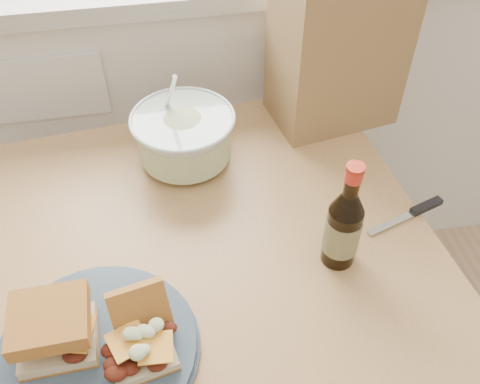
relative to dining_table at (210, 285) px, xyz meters
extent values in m
cube|color=white|center=(0.06, 0.79, -0.14)|extent=(2.40, 0.60, 0.90)
cube|color=tan|center=(0.00, 0.00, 0.08)|extent=(0.91, 0.91, 0.04)
cube|color=tan|center=(-0.40, 0.33, -0.26)|extent=(0.06, 0.06, 0.66)
cube|color=tan|center=(0.33, 0.40, -0.26)|extent=(0.06, 0.06, 0.66)
cylinder|color=#3C4E61|center=(-0.19, -0.16, 0.11)|extent=(0.30, 0.30, 0.02)
cube|color=beige|center=(-0.25, -0.15, 0.13)|extent=(0.12, 0.11, 0.02)
cube|color=#FFA633|center=(-0.25, -0.15, 0.17)|extent=(0.07, 0.07, 0.00)
cube|color=#B0662E|center=(-0.25, -0.15, 0.19)|extent=(0.12, 0.11, 0.03)
cube|color=beige|center=(-0.12, -0.19, 0.13)|extent=(0.11, 0.10, 0.02)
cube|color=#FFA633|center=(-0.12, -0.19, 0.16)|extent=(0.07, 0.07, 0.00)
cube|color=#B0662E|center=(-0.12, -0.14, 0.16)|extent=(0.10, 0.08, 0.08)
cone|color=silver|center=(-0.01, 0.26, 0.16)|extent=(0.21, 0.21, 0.11)
cylinder|color=beige|center=(-0.01, 0.26, 0.15)|extent=(0.19, 0.19, 0.07)
torus|color=silver|center=(-0.01, 0.26, 0.21)|extent=(0.21, 0.21, 0.01)
cylinder|color=silver|center=(-0.03, 0.29, 0.24)|extent=(0.04, 0.09, 0.14)
cylinder|color=black|center=(0.22, -0.05, 0.16)|extent=(0.06, 0.06, 0.12)
cone|color=black|center=(0.22, -0.05, 0.24)|extent=(0.06, 0.06, 0.04)
cylinder|color=black|center=(0.22, -0.05, 0.29)|extent=(0.02, 0.02, 0.05)
cylinder|color=red|center=(0.22, -0.05, 0.30)|extent=(0.03, 0.03, 0.02)
cylinder|color=#A32C1E|center=(0.22, -0.05, 0.32)|extent=(0.03, 0.03, 0.01)
cylinder|color=#2F381C|center=(0.22, -0.05, 0.17)|extent=(0.06, 0.06, 0.07)
cube|color=silver|center=(0.36, 0.01, 0.11)|extent=(0.12, 0.05, 0.00)
cube|color=black|center=(0.43, 0.03, 0.11)|extent=(0.07, 0.04, 0.01)
cube|color=olive|center=(0.33, 0.36, 0.27)|extent=(0.29, 0.21, 0.34)
camera|label=1|loc=(-0.05, -0.60, 0.86)|focal=40.00mm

